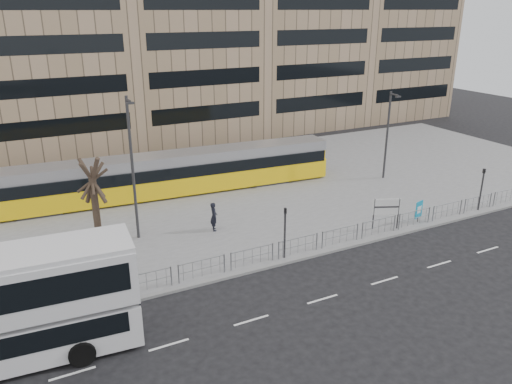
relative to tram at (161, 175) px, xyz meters
name	(u,v)px	position (x,y,z in m)	size (l,w,h in m)	color
ground	(312,257)	(4.81, -13.76, -1.77)	(120.00, 120.00, 0.00)	black
plaza	(229,193)	(4.81, -1.76, -1.70)	(64.00, 24.00, 0.15)	slate
kerb	(312,256)	(4.81, -13.71, -1.70)	(64.00, 0.25, 0.17)	gray
building_row	(156,17)	(6.36, 20.51, 11.14)	(70.40, 18.40, 31.20)	brown
pedestrian_barrier	(336,233)	(6.81, -13.26, -0.79)	(32.07, 0.07, 1.10)	gray
road_markings	(370,285)	(5.81, -17.76, -1.77)	(62.00, 0.12, 0.01)	white
tram	(161,175)	(0.00, 0.00, 0.00)	(27.56, 4.62, 3.23)	yellow
station_sign	(386,208)	(11.11, -12.72, -0.19)	(1.67, 0.80, 2.07)	#2D2D30
ad_panel	(419,210)	(13.86, -12.87, -0.76)	(0.77, 0.27, 1.48)	#2D2D30
pedestrian	(214,216)	(1.05, -7.86, -0.67)	(0.70, 0.46, 1.91)	black
traffic_light_west	(285,226)	(3.19, -13.26, 0.35)	(0.23, 0.25, 3.10)	#2D2D30
traffic_light_east	(482,184)	(19.24, -13.26, 0.35)	(0.18, 0.21, 3.10)	#2D2D30
lamp_post_west	(132,164)	(-3.63, -6.77, 3.21)	(0.45, 1.04, 8.91)	#2D2D30
lamp_post_east	(388,132)	(18.04, -4.53, 2.40)	(0.45, 1.04, 7.32)	#2D2D30
bare_tree	(89,154)	(-5.90, -5.85, 3.90)	(4.91, 4.91, 7.76)	black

